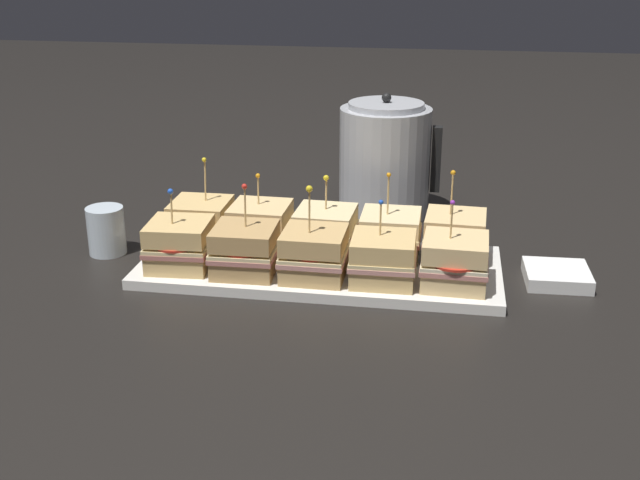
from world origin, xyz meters
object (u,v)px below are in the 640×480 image
sandwich_back_left (261,226)px  sandwich_back_center (324,230)px  sandwich_front_center (314,254)px  sandwich_front_right (383,259)px  sandwich_back_far_left (201,222)px  sandwich_front_far_left (180,245)px  sandwich_back_far_right (455,237)px  drinking_glass (106,231)px  sandwich_front_far_right (455,262)px  serving_platter (320,267)px  kettle_steel (385,160)px  napkin_stack (557,275)px  sandwich_front_left (245,250)px  sandwich_back_right (390,234)px

sandwich_back_left → sandwich_back_center: sandwich_back_center is taller
sandwich_front_center → sandwich_front_right: 0.12m
sandwich_front_right → sandwich_back_far_left: (-0.35, 0.12, 0.00)m
sandwich_front_far_left → sandwich_front_center: 0.24m
sandwich_back_far_right → drinking_glass: size_ratio=1.82×
sandwich_front_far_left → sandwich_front_far_right: 0.47m
serving_platter → sandwich_front_right: (0.12, -0.06, 0.05)m
sandwich_back_far_right → sandwich_front_far_right: bearing=-89.7°
sandwich_front_center → sandwich_front_right: (0.12, 0.00, -0.00)m
sandwich_back_far_left → sandwich_front_far_left: bearing=-91.3°
sandwich_back_far_left → drinking_glass: bearing=-168.9°
sandwich_back_center → drinking_glass: (-0.41, -0.04, -0.01)m
sandwich_front_far_left → sandwich_back_left: 0.16m
sandwich_back_center → sandwich_back_far_right: 0.24m
kettle_steel → sandwich_front_center: bearing=-102.0°
serving_platter → napkin_stack: napkin_stack is taller
serving_platter → napkin_stack: bearing=3.3°
sandwich_front_left → sandwich_back_left: bearing=90.4°
sandwich_front_left → drinking_glass: sandwich_front_left is taller
sandwich_front_far_left → sandwich_front_far_right: size_ratio=0.98×
kettle_steel → drinking_glass: 0.59m
serving_platter → kettle_steel: size_ratio=2.43×
sandwich_back_right → sandwich_back_far_right: size_ratio=0.95×
sandwich_front_far_left → napkin_stack: (0.65, 0.08, -0.05)m
sandwich_front_far_left → sandwich_back_right: bearing=18.0°
sandwich_back_right → drinking_glass: sandwich_back_right is taller
sandwich_back_right → sandwich_back_far_right: 0.12m
sandwich_back_center → napkin_stack: size_ratio=1.26×
sandwich_front_far_left → drinking_glass: sandwich_front_far_left is taller
serving_platter → sandwich_back_far_right: 0.25m
sandwich_back_right → napkin_stack: 0.30m
sandwich_back_far_right → napkin_stack: (0.18, -0.04, -0.05)m
sandwich_front_right → sandwich_front_left: bearing=-179.5°
serving_platter → napkin_stack: size_ratio=5.65×
sandwich_front_right → sandwich_back_right: sandwich_back_right is taller
sandwich_front_left → drinking_glass: (-0.29, 0.09, -0.01)m
kettle_steel → napkin_stack: 0.47m
sandwich_back_left → sandwich_back_right: (0.24, 0.00, -0.00)m
sandwich_front_center → sandwich_back_far_right: same height
drinking_glass → napkin_stack: drinking_glass is taller
sandwich_back_center → sandwich_back_far_right: size_ratio=0.87×
sandwich_front_center → sandwich_back_right: sandwich_front_center is taller
sandwich_front_far_left → sandwich_back_left: (0.12, 0.11, -0.00)m
sandwich_front_far_left → sandwich_back_far_left: sandwich_back_far_left is taller
sandwich_front_center → kettle_steel: kettle_steel is taller
sandwich_front_left → sandwich_front_far_right: sandwich_front_left is taller
sandwich_front_right → sandwich_back_left: same height
sandwich_front_far_left → sandwich_front_far_right: sandwich_front_far_right is taller
sandwich_front_center → napkin_stack: size_ratio=1.46×
sandwich_front_far_left → sandwich_front_right: bearing=-0.7°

